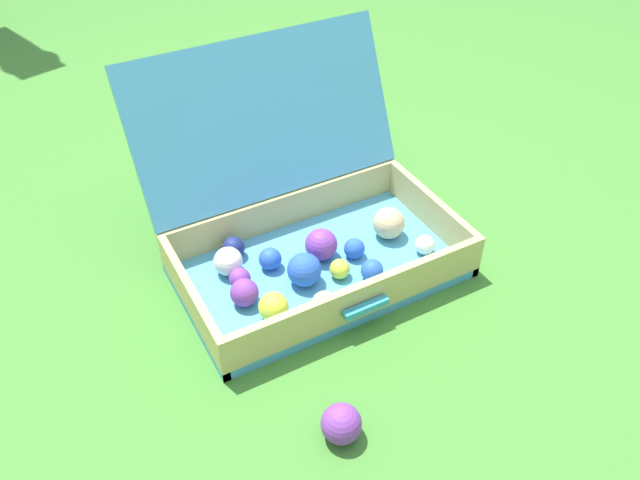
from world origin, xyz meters
TOP-DOWN VIEW (x-y plane):
  - ground_plane at (0.00, 0.00)m, footprint 16.00×16.00m
  - open_suitcase at (-0.05, 0.03)m, footprint 0.67×0.59m
  - stray_ball_on_grass at (-0.22, -0.46)m, footprint 0.08×0.08m

SIDE VIEW (x-z plane):
  - ground_plane at x=0.00m, z-range 0.00..0.00m
  - stray_ball_on_grass at x=-0.22m, z-range 0.00..0.08m
  - open_suitcase at x=-0.05m, z-range -0.13..0.34m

